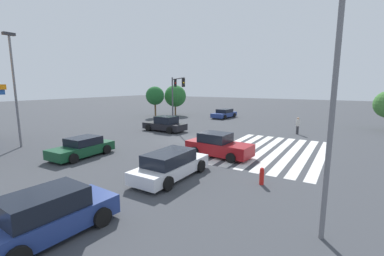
{
  "coord_description": "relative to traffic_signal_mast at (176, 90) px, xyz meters",
  "views": [
    {
      "loc": [
        -18.77,
        -11.61,
        4.78
      ],
      "look_at": [
        0.0,
        0.0,
        1.12
      ],
      "focal_mm": 24.0,
      "sensor_mm": 36.0,
      "label": 1
    }
  ],
  "objects": [
    {
      "name": "ground_plane",
      "position": [
        -5.89,
        -5.89,
        -4.24
      ],
      "size": [
        155.32,
        155.32,
        0.0
      ],
      "primitive_type": "plane",
      "color": "#3D3F44"
    },
    {
      "name": "crosswalk_markings",
      "position": [
        -5.89,
        -12.77,
        -4.23
      ],
      "size": [
        10.85,
        7.25,
        0.01
      ],
      "rotation": [
        0.0,
        0.0,
        1.57
      ],
      "color": "silver",
      "rests_on": "ground_plane"
    },
    {
      "name": "traffic_signal_mast",
      "position": [
        0.0,
        0.0,
        0.0
      ],
      "size": [
        5.33,
        5.33,
        5.78
      ],
      "rotation": [
        0.0,
        0.0,
        -2.36
      ],
      "color": "#47474C",
      "rests_on": "ground_plane"
    },
    {
      "name": "car_0",
      "position": [
        -14.27,
        -9.77,
        -3.55
      ],
      "size": [
        4.87,
        2.06,
        1.42
      ],
      "rotation": [
        0.0,
        0.0,
        -0.01
      ],
      "color": "silver",
      "rests_on": "ground_plane"
    },
    {
      "name": "car_1",
      "position": [
        -9.21,
        -10.05,
        -3.51
      ],
      "size": [
        2.3,
        4.56,
        1.59
      ],
      "rotation": [
        0.0,
        0.0,
        -1.64
      ],
      "color": "maroon",
      "rests_on": "ground_plane"
    },
    {
      "name": "car_2",
      "position": [
        -14.16,
        -2.23,
        -3.62
      ],
      "size": [
        4.34,
        2.17,
        1.32
      ],
      "rotation": [
        0.0,
        0.0,
        3.18
      ],
      "color": "#144728",
      "rests_on": "ground_plane"
    },
    {
      "name": "car_3",
      "position": [
        -20.63,
        -9.63,
        -3.51
      ],
      "size": [
        4.26,
        2.18,
        1.52
      ],
      "rotation": [
        0.0,
        0.0,
        -0.05
      ],
      "color": "navy",
      "rests_on": "ground_plane"
    },
    {
      "name": "car_4",
      "position": [
        10.35,
        -1.52,
        -3.61
      ],
      "size": [
        4.95,
        2.38,
        1.31
      ],
      "rotation": [
        0.0,
        0.0,
        3.07
      ],
      "color": "navy",
      "rests_on": "ground_plane"
    },
    {
      "name": "car_5",
      "position": [
        -3.3,
        -0.92,
        -3.52
      ],
      "size": [
        2.29,
        4.7,
        1.58
      ],
      "rotation": [
        0.0,
        0.0,
        1.54
      ],
      "color": "black",
      "rests_on": "ground_plane"
    },
    {
      "name": "pedestrian",
      "position": [
        2.13,
        -13.23,
        -3.29
      ],
      "size": [
        0.41,
        0.41,
        1.69
      ],
      "rotation": [
        0.0,
        0.0,
        2.4
      ],
      "color": "#38383D",
      "rests_on": "ground_plane"
    },
    {
      "name": "street_light_pole_a",
      "position": [
        -16.16,
        -17.06,
        0.48
      ],
      "size": [
        0.8,
        0.36,
        7.85
      ],
      "color": "slate",
      "rests_on": "ground_plane"
    },
    {
      "name": "street_light_pole_b",
      "position": [
        -14.99,
        4.34,
        0.89
      ],
      "size": [
        0.8,
        0.36,
        8.63
      ],
      "color": "slate",
      "rests_on": "ground_plane"
    },
    {
      "name": "tree_corner_a",
      "position": [
        9.54,
        6.86,
        -1.15
      ],
      "size": [
        3.5,
        3.5,
        4.84
      ],
      "color": "brown",
      "rests_on": "ground_plane"
    },
    {
      "name": "tree_corner_c",
      "position": [
        5.88,
        8.04,
        -1.01
      ],
      "size": [
        2.8,
        2.8,
        4.64
      ],
      "color": "brown",
      "rests_on": "ground_plane"
    },
    {
      "name": "fire_hydrant",
      "position": [
        -12.73,
        -14.12,
        -3.81
      ],
      "size": [
        0.22,
        0.22,
        0.86
      ],
      "color": "red",
      "rests_on": "ground_plane"
    }
  ]
}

